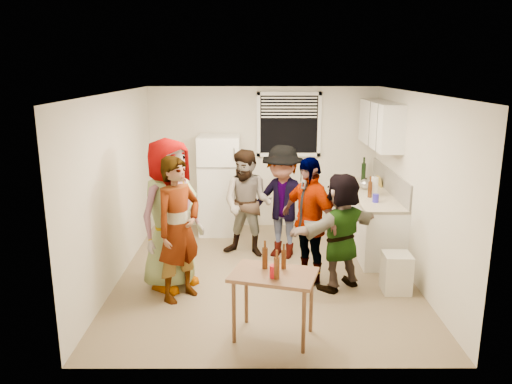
{
  "coord_description": "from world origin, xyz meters",
  "views": [
    {
      "loc": [
        -0.14,
        -6.49,
        2.82
      ],
      "look_at": [
        -0.13,
        0.16,
        1.15
      ],
      "focal_mm": 35.0,
      "sensor_mm": 36.0,
      "label": 1
    }
  ],
  "objects_px": {
    "beer_bottle_table": "(284,268)",
    "red_cup": "(274,277)",
    "guest_grey": "(173,285)",
    "guest_back_right": "(282,256)",
    "guest_orange": "(339,287)",
    "kettle": "(365,189)",
    "serving_table": "(273,336)",
    "guest_back_left": "(248,255)",
    "guest_black": "(307,281)",
    "wine_bottle": "(363,180)",
    "guest_stripe": "(181,297)",
    "beer_bottle_counter": "(370,197)",
    "refrigerator": "(220,185)",
    "trash_bin": "(396,273)",
    "blue_cup": "(375,202)"
  },
  "relations": [
    {
      "from": "refrigerator",
      "to": "kettle",
      "type": "relative_size",
      "value": 7.17
    },
    {
      "from": "beer_bottle_table",
      "to": "guest_orange",
      "type": "xyz_separation_m",
      "value": [
        0.8,
        1.13,
        -0.74
      ]
    },
    {
      "from": "wine_bottle",
      "to": "guest_stripe",
      "type": "relative_size",
      "value": 0.17
    },
    {
      "from": "wine_bottle",
      "to": "beer_bottle_table",
      "type": "relative_size",
      "value": 1.49
    },
    {
      "from": "beer_bottle_table",
      "to": "kettle",
      "type": "bearing_deg",
      "value": 62.88
    },
    {
      "from": "wine_bottle",
      "to": "beer_bottle_counter",
      "type": "relative_size",
      "value": 1.25
    },
    {
      "from": "guest_back_left",
      "to": "guest_grey",
      "type": "bearing_deg",
      "value": -114.09
    },
    {
      "from": "beer_bottle_counter",
      "to": "serving_table",
      "type": "relative_size",
      "value": 0.28
    },
    {
      "from": "kettle",
      "to": "serving_table",
      "type": "bearing_deg",
      "value": -133.47
    },
    {
      "from": "guest_black",
      "to": "red_cup",
      "type": "bearing_deg",
      "value": -54.3
    },
    {
      "from": "serving_table",
      "to": "guest_orange",
      "type": "height_order",
      "value": "serving_table"
    },
    {
      "from": "wine_bottle",
      "to": "guest_grey",
      "type": "relative_size",
      "value": 0.15
    },
    {
      "from": "guest_grey",
      "to": "guest_back_right",
      "type": "relative_size",
      "value": 1.15
    },
    {
      "from": "beer_bottle_counter",
      "to": "guest_back_right",
      "type": "relative_size",
      "value": 0.14
    },
    {
      "from": "guest_stripe",
      "to": "guest_back_left",
      "type": "distance_m",
      "value": 1.68
    },
    {
      "from": "beer_bottle_counter",
      "to": "guest_back_right",
      "type": "bearing_deg",
      "value": -174.84
    },
    {
      "from": "guest_stripe",
      "to": "guest_back_left",
      "type": "relative_size",
      "value": 1.1
    },
    {
      "from": "beer_bottle_table",
      "to": "red_cup",
      "type": "bearing_deg",
      "value": -115.06
    },
    {
      "from": "wine_bottle",
      "to": "red_cup",
      "type": "relative_size",
      "value": 2.33
    },
    {
      "from": "guest_grey",
      "to": "trash_bin",
      "type": "bearing_deg",
      "value": -56.89
    },
    {
      "from": "guest_back_left",
      "to": "guest_black",
      "type": "xyz_separation_m",
      "value": [
        0.82,
        -0.98,
        0.0
      ]
    },
    {
      "from": "wine_bottle",
      "to": "guest_stripe",
      "type": "bearing_deg",
      "value": -136.14
    },
    {
      "from": "blue_cup",
      "to": "serving_table",
      "type": "relative_size",
      "value": 0.14
    },
    {
      "from": "guest_orange",
      "to": "guest_stripe",
      "type": "bearing_deg",
      "value": -26.68
    },
    {
      "from": "blue_cup",
      "to": "guest_black",
      "type": "height_order",
      "value": "blue_cup"
    },
    {
      "from": "guest_stripe",
      "to": "guest_back_left",
      "type": "xyz_separation_m",
      "value": [
        0.82,
        1.47,
        0.0
      ]
    },
    {
      "from": "refrigerator",
      "to": "guest_grey",
      "type": "xyz_separation_m",
      "value": [
        -0.48,
        -2.24,
        -0.85
      ]
    },
    {
      "from": "beer_bottle_table",
      "to": "guest_grey",
      "type": "xyz_separation_m",
      "value": [
        -1.4,
        1.19,
        -0.74
      ]
    },
    {
      "from": "guest_back_right",
      "to": "guest_orange",
      "type": "distance_m",
      "value": 1.32
    },
    {
      "from": "trash_bin",
      "to": "guest_stripe",
      "type": "xyz_separation_m",
      "value": [
        -2.75,
        -0.16,
        -0.25
      ]
    },
    {
      "from": "guest_grey",
      "to": "guest_back_left",
      "type": "distance_m",
      "value": 1.48
    },
    {
      "from": "guest_grey",
      "to": "guest_orange",
      "type": "height_order",
      "value": "guest_grey"
    },
    {
      "from": "guest_back_right",
      "to": "guest_black",
      "type": "xyz_separation_m",
      "value": [
        0.29,
        -0.92,
        0.0
      ]
    },
    {
      "from": "kettle",
      "to": "beer_bottle_table",
      "type": "bearing_deg",
      "value": -132.76
    },
    {
      "from": "trash_bin",
      "to": "guest_orange",
      "type": "bearing_deg",
      "value": 169.82
    },
    {
      "from": "guest_stripe",
      "to": "blue_cup",
      "type": "bearing_deg",
      "value": -25.48
    },
    {
      "from": "blue_cup",
      "to": "guest_black",
      "type": "relative_size",
      "value": 0.07
    },
    {
      "from": "serving_table",
      "to": "guest_orange",
      "type": "xyz_separation_m",
      "value": [
        0.91,
        1.25,
        0.0
      ]
    },
    {
      "from": "serving_table",
      "to": "beer_bottle_table",
      "type": "relative_size",
      "value": 4.26
    },
    {
      "from": "kettle",
      "to": "serving_table",
      "type": "xyz_separation_m",
      "value": [
        -1.6,
        -3.02,
        -0.9
      ]
    },
    {
      "from": "beer_bottle_table",
      "to": "guest_back_right",
      "type": "bearing_deg",
      "value": 87.32
    },
    {
      "from": "refrigerator",
      "to": "blue_cup",
      "type": "xyz_separation_m",
      "value": [
        2.37,
        -1.34,
        0.05
      ]
    },
    {
      "from": "refrigerator",
      "to": "wine_bottle",
      "type": "distance_m",
      "value": 2.5
    },
    {
      "from": "refrigerator",
      "to": "red_cup",
      "type": "distance_m",
      "value": 3.74
    },
    {
      "from": "guest_back_right",
      "to": "red_cup",
      "type": "bearing_deg",
      "value": -68.56
    },
    {
      "from": "trash_bin",
      "to": "guest_back_right",
      "type": "xyz_separation_m",
      "value": [
        -1.4,
        1.25,
        -0.25
      ]
    },
    {
      "from": "guest_black",
      "to": "serving_table",
      "type": "bearing_deg",
      "value": -55.63
    },
    {
      "from": "guest_stripe",
      "to": "guest_orange",
      "type": "bearing_deg",
      "value": -42.15
    },
    {
      "from": "wine_bottle",
      "to": "guest_orange",
      "type": "height_order",
      "value": "wine_bottle"
    },
    {
      "from": "serving_table",
      "to": "guest_back_right",
      "type": "bearing_deg",
      "value": 84.81
    }
  ]
}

